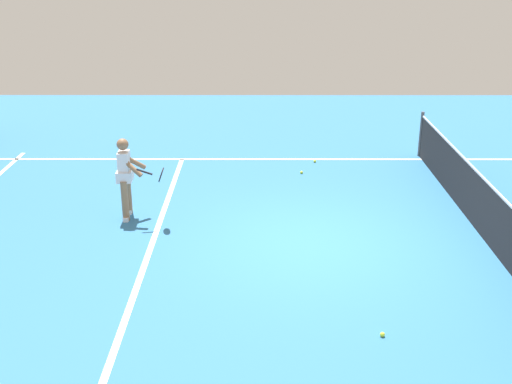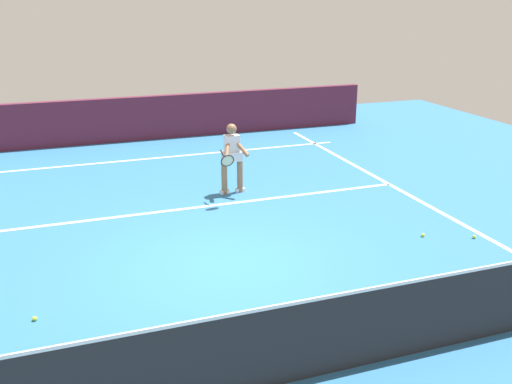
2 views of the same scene
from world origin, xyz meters
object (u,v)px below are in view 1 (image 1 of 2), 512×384
(tennis_ball_far, at_px, (382,334))
(tennis_player, at_px, (126,175))
(tennis_ball_mid, at_px, (302,172))
(tennis_ball_near, at_px, (315,161))

(tennis_ball_far, bearing_deg, tennis_player, -134.74)
(tennis_player, height_order, tennis_ball_mid, tennis_player)
(tennis_player, relative_size, tennis_ball_near, 23.48)
(tennis_player, xyz_separation_m, tennis_ball_mid, (-2.53, 3.45, -0.81))
(tennis_ball_near, relative_size, tennis_ball_far, 1.00)
(tennis_ball_mid, bearing_deg, tennis_player, -53.79)
(tennis_player, bearing_deg, tennis_ball_far, 45.26)
(tennis_ball_near, bearing_deg, tennis_ball_far, 2.16)
(tennis_ball_mid, distance_m, tennis_ball_far, 6.63)
(tennis_player, xyz_separation_m, tennis_ball_far, (4.07, 4.10, -0.81))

